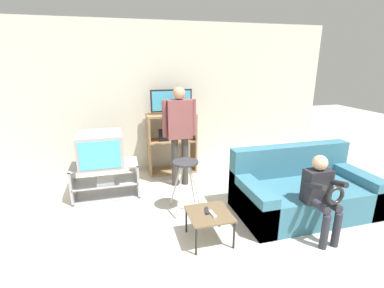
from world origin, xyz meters
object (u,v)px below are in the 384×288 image
object	(u,v)px
television_flat	(171,102)
remote_control_white	(213,214)
folding_stool	(186,172)
television_main	(101,149)
couch	(302,191)
snack_table	(209,216)
remote_control_black	(207,211)
media_shelf	(172,143)
person_seated_child	(321,191)
tv_stand	(106,180)
person_standing_adult	(179,128)

from	to	relation	value
television_flat	remote_control_white	xyz separation A→B (m)	(0.02, -2.16, -0.91)
folding_stool	television_flat	bearing A→B (deg)	85.79
television_main	couch	bearing A→B (deg)	-23.19
television_flat	snack_table	size ratio (longest dim) A/B	1.52
remote_control_black	couch	distance (m)	1.46
remote_control_black	remote_control_white	bearing A→B (deg)	-49.04
folding_stool	remote_control_white	world-z (taller)	folding_stool
television_main	media_shelf	distance (m)	1.37
folding_stool	person_seated_child	size ratio (longest dim) A/B	0.74
remote_control_white	person_seated_child	xyz separation A→B (m)	(1.20, -0.20, 0.21)
television_flat	remote_control_black	size ratio (longest dim) A/B	4.96
television_main	television_flat	world-z (taller)	television_flat
tv_stand	couch	world-z (taller)	couch
media_shelf	person_seated_child	world-z (taller)	media_shelf
television_main	snack_table	bearing A→B (deg)	-50.44
person_standing_adult	television_flat	bearing A→B (deg)	90.55
tv_stand	remote_control_black	size ratio (longest dim) A/B	6.60
folding_stool	couch	bearing A→B (deg)	-14.49
television_main	television_flat	xyz separation A→B (m)	(1.17, 0.70, 0.52)
remote_control_white	person_seated_child	distance (m)	1.24
remote_control_black	remote_control_white	distance (m)	0.09
television_flat	person_seated_child	bearing A→B (deg)	-62.63
couch	television_flat	bearing A→B (deg)	127.92
remote_control_white	person_seated_child	world-z (taller)	person_seated_child
tv_stand	television_main	distance (m)	0.49
television_main	remote_control_white	distance (m)	1.92
folding_stool	person_standing_adult	bearing A→B (deg)	82.45
remote_control_white	person_seated_child	size ratio (longest dim) A/B	0.15
snack_table	person_standing_adult	world-z (taller)	person_standing_adult
remote_control_black	person_standing_adult	size ratio (longest dim) A/B	0.09
media_shelf	remote_control_black	distance (m)	2.08
remote_control_white	person_standing_adult	bearing A→B (deg)	84.88
snack_table	person_standing_adult	xyz separation A→B (m)	(0.01, 1.53, 0.65)
remote_control_white	person_seated_child	bearing A→B (deg)	-14.88
remote_control_white	remote_control_black	bearing A→B (deg)	110.56
media_shelf	couch	distance (m)	2.31
television_main	remote_control_black	world-z (taller)	television_main
television_flat	remote_control_black	xyz separation A→B (m)	(-0.02, -2.07, -0.91)
couch	person_seated_child	distance (m)	0.65
media_shelf	couch	size ratio (longest dim) A/B	0.60
media_shelf	person_seated_child	size ratio (longest dim) A/B	1.11
remote_control_black	media_shelf	bearing A→B (deg)	104.55
television_main	snack_table	xyz separation A→B (m)	(1.17, -1.41, -0.44)
remote_control_black	person_standing_adult	distance (m)	1.61
remote_control_white	couch	world-z (taller)	couch
media_shelf	person_standing_adult	xyz separation A→B (m)	(0.02, -0.59, 0.41)
media_shelf	television_flat	bearing A→B (deg)	-9.74
media_shelf	folding_stool	distance (m)	1.42
television_main	snack_table	size ratio (longest dim) A/B	1.30
remote_control_white	person_standing_adult	xyz separation A→B (m)	(-0.01, 1.57, 0.61)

